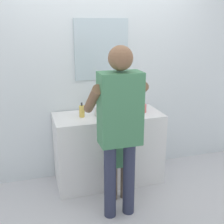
{
  "coord_description": "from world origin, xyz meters",
  "views": [
    {
      "loc": [
        -0.87,
        -2.73,
        1.87
      ],
      "look_at": [
        0.0,
        0.15,
        0.92
      ],
      "focal_mm": 46.46,
      "sensor_mm": 36.0,
      "label": 1
    }
  ],
  "objects_px": {
    "soap_bottle": "(82,111)",
    "child_toddler": "(119,155)",
    "toothbrush_cup": "(143,108)",
    "adult_parent": "(119,119)"
  },
  "relations": [
    {
      "from": "soap_bottle",
      "to": "adult_parent",
      "type": "xyz_separation_m",
      "value": [
        0.23,
        -0.65,
        0.09
      ]
    },
    {
      "from": "child_toddler",
      "to": "adult_parent",
      "type": "xyz_separation_m",
      "value": [
        -0.08,
        -0.25,
        0.49
      ]
    },
    {
      "from": "toothbrush_cup",
      "to": "adult_parent",
      "type": "xyz_separation_m",
      "value": [
        -0.5,
        -0.62,
        0.11
      ]
    },
    {
      "from": "adult_parent",
      "to": "soap_bottle",
      "type": "bearing_deg",
      "value": 109.12
    },
    {
      "from": "soap_bottle",
      "to": "child_toddler",
      "type": "bearing_deg",
      "value": -52.72
    },
    {
      "from": "toothbrush_cup",
      "to": "soap_bottle",
      "type": "bearing_deg",
      "value": 177.25
    },
    {
      "from": "soap_bottle",
      "to": "adult_parent",
      "type": "height_order",
      "value": "adult_parent"
    },
    {
      "from": "toothbrush_cup",
      "to": "child_toddler",
      "type": "bearing_deg",
      "value": -138.94
    },
    {
      "from": "toothbrush_cup",
      "to": "adult_parent",
      "type": "relative_size",
      "value": 0.12
    },
    {
      "from": "toothbrush_cup",
      "to": "soap_bottle",
      "type": "height_order",
      "value": "toothbrush_cup"
    }
  ]
}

